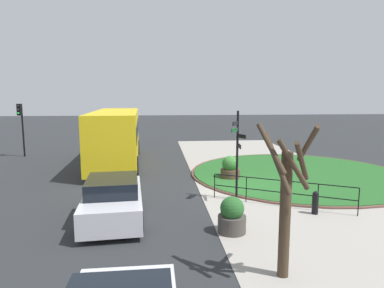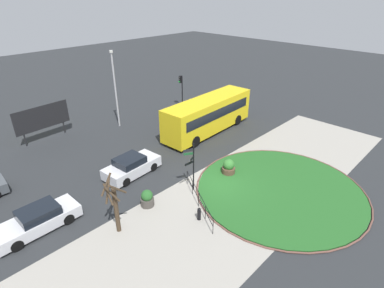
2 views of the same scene
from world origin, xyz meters
TOP-DOWN VIEW (x-y plane):
  - ground at (0.00, 0.00)m, footprint 120.00×120.00m
  - sidewalk_paving at (0.00, -1.90)m, footprint 32.00×8.19m
  - grass_island at (2.31, -3.41)m, footprint 11.03×11.03m
  - grass_kerb_ring at (2.31, -3.41)m, footprint 11.34×11.34m
  - signpost_directional at (-1.79, 0.87)m, footprint 0.79×0.59m
  - bollard_foreground at (-3.65, -1.49)m, footprint 0.22×0.22m
  - railing_grass_edge at (-2.72, -0.59)m, footprint 2.59×4.59m
  - bus_yellow at (6.17, 6.48)m, footprint 10.21×3.03m
  - car_far_lane at (-3.40, 5.45)m, footprint 4.34×2.17m
  - traffic_light_near at (9.13, 13.16)m, footprint 0.48×0.31m
  - planter_near_signpost at (-4.93, 1.74)m, footprint 0.85×0.85m
  - planter_kerbside at (1.56, 0.40)m, footprint 0.97×0.97m
  - street_tree_bare at (-7.53, 1.13)m, footprint 1.10×1.16m

SIDE VIEW (x-z plane):
  - ground at x=0.00m, z-range 0.00..0.00m
  - sidewalk_paving at x=0.00m, z-range 0.00..0.02m
  - grass_island at x=2.31m, z-range 0.00..0.10m
  - grass_kerb_ring at x=2.31m, z-range 0.00..0.11m
  - bollard_foreground at x=-3.65m, z-range 0.01..0.85m
  - planter_near_signpost at x=-4.93m, z-range -0.05..1.08m
  - planter_kerbside at x=1.56m, z-range -0.06..1.13m
  - railing_grass_edge at x=-2.72m, z-range 0.16..1.18m
  - car_far_lane at x=-3.40m, z-range -0.05..1.40m
  - bus_yellow at x=6.17m, z-range 0.12..3.34m
  - street_tree_bare at x=-7.53m, z-range 0.10..3.63m
  - signpost_directional at x=-1.79m, z-range 0.28..3.84m
  - traffic_light_near at x=9.13m, z-range 0.85..4.46m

